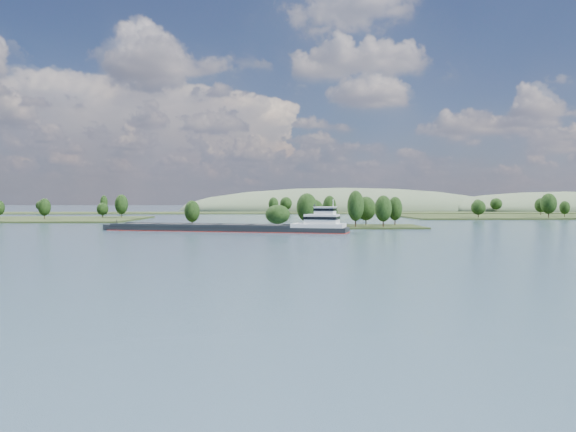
{
  "coord_description": "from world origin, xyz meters",
  "views": [
    {
      "loc": [
        -7.79,
        -40.3,
        11.19
      ],
      "look_at": [
        -3.64,
        130.0,
        6.0
      ],
      "focal_mm": 35.0,
      "sensor_mm": 36.0,
      "label": 1
    }
  ],
  "objects": [
    {
      "name": "ground",
      "position": [
        0.0,
        120.0,
        0.0
      ],
      "size": [
        1800.0,
        1800.0,
        0.0
      ],
      "primitive_type": "plane",
      "color": "#334A59",
      "rests_on": "ground"
    },
    {
      "name": "hill_east",
      "position": [
        260.0,
        470.0,
        0.0
      ],
      "size": [
        260.0,
        140.0,
        36.0
      ],
      "primitive_type": "ellipsoid",
      "color": "#44553B",
      "rests_on": "ground"
    },
    {
      "name": "hill_west",
      "position": [
        60.0,
        500.0,
        0.0
      ],
      "size": [
        320.0,
        160.0,
        44.0
      ],
      "primitive_type": "ellipsoid",
      "color": "#44553B",
      "rests_on": "ground"
    },
    {
      "name": "cargo_barge",
      "position": [
        -19.7,
        153.16,
        1.49
      ],
      "size": [
        87.12,
        33.24,
        11.84
      ],
      "color": "black",
      "rests_on": "ground"
    },
    {
      "name": "back_shoreline",
      "position": [
        6.79,
        399.77,
        0.66
      ],
      "size": [
        900.0,
        60.0,
        14.59
      ],
      "color": "black",
      "rests_on": "ground"
    },
    {
      "name": "tree_island",
      "position": [
        7.05,
        178.59,
        3.96
      ],
      "size": [
        100.0,
        33.46,
        15.01
      ],
      "color": "black",
      "rests_on": "ground"
    }
  ]
}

